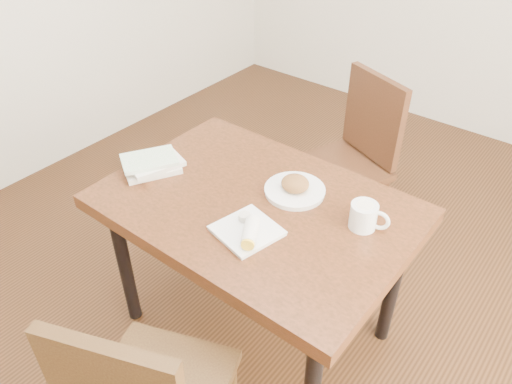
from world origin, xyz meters
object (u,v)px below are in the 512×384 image
Objects in this scene: chair_far at (353,152)px; plate_scone at (295,188)px; coffee_mug at (365,216)px; table at (256,218)px; book_stack at (152,164)px; plate_burrito at (248,231)px.

plate_scone is at bearing -81.51° from chair_far.
chair_far reaches higher than coffee_mug.
book_stack is at bearing -168.61° from table.
plate_burrito reaches higher than table.
plate_burrito is at bearing -60.23° from table.
book_stack is at bearing 172.89° from plate_burrito.
plate_burrito is 0.59m from book_stack.
chair_far reaches higher than plate_burrito.
chair_far is at bearing 98.49° from plate_scone.
table is at bearing -120.33° from plate_scone.
coffee_mug reaches higher than plate_burrito.
chair_far reaches higher than plate_scone.
chair_far is (-0.02, 0.85, -0.12)m from table.
book_stack reaches higher than table.
chair_far is 3.41× the size of book_stack.
book_stack is at bearing -165.65° from coffee_mug.
table is 0.51m from book_stack.
coffee_mug reaches higher than book_stack.
plate_scone is at bearing 23.00° from book_stack.
coffee_mug is (0.42, -0.73, 0.25)m from chair_far.
chair_far is 3.80× the size of plate_burrito.
plate_scone is 0.32m from coffee_mug.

